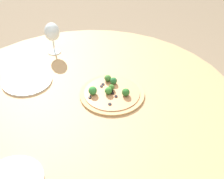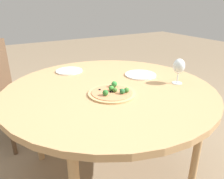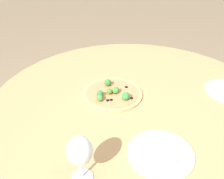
# 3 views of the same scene
# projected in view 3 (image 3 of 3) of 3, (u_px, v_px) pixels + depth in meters

# --- Properties ---
(dining_table) EXTENTS (1.36, 1.36, 0.71)m
(dining_table) POSITION_uv_depth(u_px,v_px,m) (135.00, 110.00, 1.18)
(dining_table) COLOR tan
(dining_table) RESTS_ON ground_plane
(pizza) EXTENTS (0.29, 0.29, 0.05)m
(pizza) POSITION_uv_depth(u_px,v_px,m) (112.00, 93.00, 1.19)
(pizza) COLOR tan
(pizza) RESTS_ON dining_table
(wine_glass) EXTENTS (0.08, 0.08, 0.17)m
(wine_glass) POSITION_uv_depth(u_px,v_px,m) (80.00, 152.00, 0.74)
(wine_glass) COLOR silver
(wine_glass) RESTS_ON dining_table
(plate_near) EXTENTS (0.23, 0.23, 0.01)m
(plate_near) POSITION_uv_depth(u_px,v_px,m) (161.00, 154.00, 0.88)
(plate_near) COLOR silver
(plate_near) RESTS_ON dining_table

